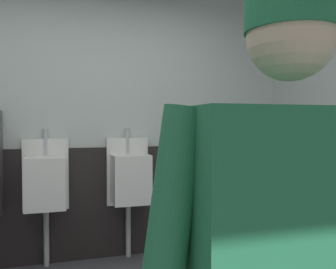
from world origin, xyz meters
The scene contains 4 objects.
wall_back centered at (0.00, 1.84, 1.42)m, with size 4.61×0.12×2.84m, color silver.
wainscot_band_back centered at (0.00, 1.77, 0.53)m, with size 4.01×0.03×1.06m, color black.
urinal_middle centered at (-0.40, 1.62, 0.78)m, with size 0.40×0.34×1.24m.
urinal_right centered at (0.35, 1.62, 0.78)m, with size 0.40×0.34×1.24m.
Camera 1 is at (-0.30, -1.68, 1.30)m, focal length 38.39 mm.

